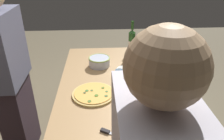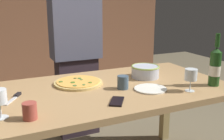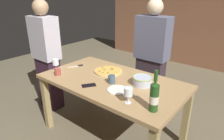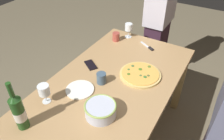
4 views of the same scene
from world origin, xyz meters
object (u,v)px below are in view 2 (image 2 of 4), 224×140
object	(u,v)px
cup_ceramic	(123,82)
pizza_knife	(15,97)
wine_glass_by_bottle	(191,76)
cell_phone	(117,101)
dining_table	(112,100)
side_plate	(150,89)
wine_bottle	(215,66)
pizza	(78,82)
cup_amber	(30,111)
serving_bowl	(145,71)
person_host	(76,57)

from	to	relation	value
cup_ceramic	pizza_knife	bearing A→B (deg)	170.21
wine_glass_by_bottle	cell_phone	xyz separation A→B (m)	(-0.51, 0.02, -0.10)
wine_glass_by_bottle	dining_table	bearing A→B (deg)	145.15
side_plate	cell_phone	size ratio (longest dim) A/B	1.48
wine_glass_by_bottle	pizza_knife	distance (m)	1.10
wine_bottle	side_plate	xyz separation A→B (m)	(-0.45, 0.10, -0.13)
pizza	wine_glass_by_bottle	world-z (taller)	wine_glass_by_bottle
cup_amber	side_plate	xyz separation A→B (m)	(0.79, 0.14, -0.04)
pizza_knife	wine_bottle	bearing A→B (deg)	-13.74
serving_bowl	dining_table	bearing A→B (deg)	-162.10
person_host	wine_bottle	bearing A→B (deg)	30.50
dining_table	wine_bottle	world-z (taller)	wine_bottle
cell_phone	pizza_knife	bearing A→B (deg)	2.18
cell_phone	wine_bottle	bearing A→B (deg)	-146.03
pizza	cup_amber	world-z (taller)	cup_amber
cell_phone	pizza_knife	world-z (taller)	pizza_knife
dining_table	cell_phone	bearing A→B (deg)	-109.08
cup_ceramic	cell_phone	size ratio (longest dim) A/B	0.61
cup_ceramic	cell_phone	xyz separation A→B (m)	(-0.14, -0.20, -0.04)
pizza	side_plate	xyz separation A→B (m)	(0.39, -0.32, -0.01)
cell_phone	side_plate	bearing A→B (deg)	-126.39
pizza_knife	person_host	world-z (taller)	person_host
wine_glass_by_bottle	cup_ceramic	xyz separation A→B (m)	(-0.37, 0.22, -0.06)
cup_amber	wine_bottle	bearing A→B (deg)	1.57
person_host	serving_bowl	bearing A→B (deg)	23.28
wine_glass_by_bottle	pizza	bearing A→B (deg)	143.54
cell_phone	person_host	xyz separation A→B (m)	(0.11, 1.13, 0.04)
side_plate	cell_phone	xyz separation A→B (m)	(-0.30, -0.11, 0.00)
cup_ceramic	cell_phone	distance (m)	0.25
person_host	pizza_knife	bearing A→B (deg)	-36.86
dining_table	side_plate	world-z (taller)	side_plate
serving_bowl	pizza_knife	size ratio (longest dim) A/B	1.23
dining_table	cell_phone	distance (m)	0.30
cup_ceramic	serving_bowl	bearing A→B (deg)	31.79
person_host	dining_table	bearing A→B (deg)	0.00
wine_bottle	cell_phone	size ratio (longest dim) A/B	2.49
pizza_knife	person_host	bearing A→B (deg)	51.95
pizza	serving_bowl	size ratio (longest dim) A/B	1.58
side_plate	pizza_knife	distance (m)	0.85
wine_bottle	cup_ceramic	xyz separation A→B (m)	(-0.60, 0.20, -0.09)
cup_ceramic	wine_glass_by_bottle	bearing A→B (deg)	-31.24
wine_bottle	cell_phone	world-z (taller)	wine_bottle
serving_bowl	wine_bottle	xyz separation A→B (m)	(0.32, -0.37, 0.08)
dining_table	side_plate	bearing A→B (deg)	-38.03
pizza	cup_ceramic	bearing A→B (deg)	-43.44
wine_bottle	cell_phone	bearing A→B (deg)	-179.37
pizza	cell_phone	world-z (taller)	pizza
pizza_knife	serving_bowl	bearing A→B (deg)	3.43
wine_bottle	side_plate	world-z (taller)	wine_bottle
wine_glass_by_bottle	wine_bottle	bearing A→B (deg)	7.34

